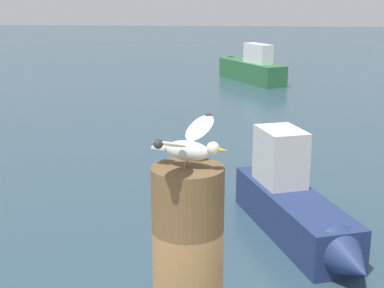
# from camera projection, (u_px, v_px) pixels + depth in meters

# --- Properties ---
(mooring_post) EXTENTS (0.37, 0.37, 1.04)m
(mooring_post) POSITION_uv_depth(u_px,v_px,m) (188.00, 263.00, 2.86)
(mooring_post) COLOR brown
(mooring_post) RESTS_ON harbor_quay
(seagull) EXTENTS (0.39, 0.62, 0.21)m
(seagull) POSITION_uv_depth(u_px,v_px,m) (188.00, 144.00, 2.69)
(seagull) COLOR tan
(seagull) RESTS_ON mooring_post
(boat_green) EXTENTS (3.12, 4.37, 1.61)m
(boat_green) POSITION_uv_depth(u_px,v_px,m) (248.00, 68.00, 23.55)
(boat_green) COLOR #2D6B3D
(boat_green) RESTS_ON ground_plane
(boat_navy) EXTENTS (1.93, 3.63, 1.56)m
(boat_navy) POSITION_uv_depth(u_px,v_px,m) (297.00, 208.00, 8.42)
(boat_navy) COLOR navy
(boat_navy) RESTS_ON ground_plane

